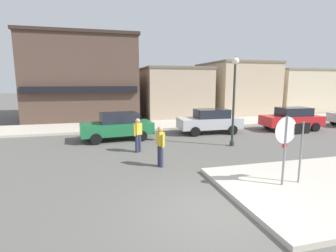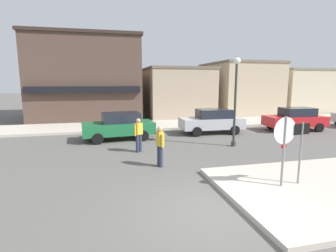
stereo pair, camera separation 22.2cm
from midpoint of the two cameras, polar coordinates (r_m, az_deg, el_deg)
name	(u,v)px [view 1 (the left image)]	position (r m, az deg, el deg)	size (l,w,h in m)	color
ground_plane	(216,211)	(7.19, 9.45, -17.85)	(160.00, 160.00, 0.00)	#5B5954
sidewalk_corner	(325,186)	(9.65, 30.47, -11.28)	(6.40, 4.80, 0.15)	beige
kerb_far	(139,126)	(19.63, -6.63, 0.11)	(80.00, 4.00, 0.15)	beige
stop_sign	(285,142)	(8.61, 23.46, -3.15)	(0.82, 0.11, 2.30)	gray
one_way_sign	(301,146)	(9.08, 26.40, -3.93)	(0.60, 0.08, 2.10)	gray
lamp_post	(234,89)	(13.69, 13.78, 7.92)	(0.36, 0.36, 4.54)	#333833
parked_car_nearest	(117,126)	(15.25, -11.36, 0.04)	(4.15, 2.17, 1.56)	#1E6B3D
parked_car_second	(210,121)	(17.12, 8.73, 1.15)	(4.04, 1.95, 1.56)	#B7B7BC
parked_car_third	(292,118)	(19.87, 25.06, 1.52)	(4.09, 2.05, 1.56)	red
pedestrian_crossing_near	(138,134)	(12.40, -7.08, -1.76)	(0.48, 0.42, 1.61)	#2D334C
pedestrian_crossing_far	(160,145)	(10.22, -2.30, -4.15)	(0.29, 0.56, 1.61)	#2D334C
building_corner_shop	(84,79)	(25.69, -18.06, 9.79)	(9.18, 9.47, 7.15)	brown
building_storefront_left_near	(173,92)	(25.11, 0.94, 7.33)	(5.86, 6.51, 4.58)	tan
building_storefront_left_mid	(235,88)	(28.46, 14.11, 7.94)	(6.10, 7.68, 5.20)	tan
building_storefront_right_near	(296,91)	(32.19, 25.99, 6.89)	(7.32, 6.17, 4.59)	beige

